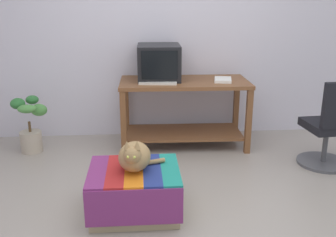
{
  "coord_description": "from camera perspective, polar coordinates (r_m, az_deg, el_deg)",
  "views": [
    {
      "loc": [
        -0.3,
        -2.55,
        1.62
      ],
      "look_at": [
        -0.04,
        0.85,
        0.55
      ],
      "focal_mm": 41.15,
      "sensor_mm": 36.0,
      "label": 1
    }
  ],
  "objects": [
    {
      "name": "ground_plane",
      "position": [
        3.04,
        2.1,
        -14.82
      ],
      "size": [
        14.0,
        14.0,
        0.0
      ],
      "primitive_type": "plane",
      "color": "#9E9389"
    },
    {
      "name": "back_wall",
      "position": [
        4.62,
        -0.61,
        13.43
      ],
      "size": [
        8.0,
        0.1,
        2.6
      ],
      "primitive_type": "cube",
      "color": "silver",
      "rests_on": "ground_plane"
    },
    {
      "name": "desk",
      "position": [
        4.33,
        2.39,
        2.56
      ],
      "size": [
        1.43,
        0.71,
        0.75
      ],
      "rotation": [
        0.0,
        0.0,
        -0.02
      ],
      "color": "brown",
      "rests_on": "ground_plane"
    },
    {
      "name": "tv_monitor",
      "position": [
        4.31,
        -1.37,
        8.28
      ],
      "size": [
        0.47,
        0.53,
        0.38
      ],
      "rotation": [
        0.0,
        0.0,
        -0.02
      ],
      "color": "black",
      "rests_on": "desk"
    },
    {
      "name": "keyboard",
      "position": [
        4.1,
        -1.49,
        5.33
      ],
      "size": [
        0.41,
        0.19,
        0.02
      ],
      "primitive_type": "cube",
      "rotation": [
        0.0,
        0.0,
        -0.11
      ],
      "color": "beige",
      "rests_on": "desk"
    },
    {
      "name": "book",
      "position": [
        4.28,
        8.13,
        5.71
      ],
      "size": [
        0.23,
        0.29,
        0.03
      ],
      "primitive_type": "cube",
      "rotation": [
        0.0,
        0.0,
        -0.2
      ],
      "color": "white",
      "rests_on": "desk"
    },
    {
      "name": "ottoman_with_blanket",
      "position": [
        3.06,
        -4.98,
        -10.65
      ],
      "size": [
        0.7,
        0.6,
        0.36
      ],
      "color": "tan",
      "rests_on": "ground_plane"
    },
    {
      "name": "cat",
      "position": [
        2.92,
        -4.98,
        -5.58
      ],
      "size": [
        0.38,
        0.36,
        0.28
      ],
      "rotation": [
        0.0,
        0.0,
        -0.12
      ],
      "color": "#9E7A4C",
      "rests_on": "ottoman_with_blanket"
    },
    {
      "name": "potted_plant",
      "position": [
        4.42,
        -19.75,
        -1.11
      ],
      "size": [
        0.37,
        0.39,
        0.61
      ],
      "color": "#B7A893",
      "rests_on": "ground_plane"
    },
    {
      "name": "office_chair",
      "position": [
        4.1,
        22.94,
        -1.55
      ],
      "size": [
        0.52,
        0.52,
        0.89
      ],
      "rotation": [
        0.0,
        0.0,
        3.23
      ],
      "color": "#4C4C51",
      "rests_on": "ground_plane"
    }
  ]
}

